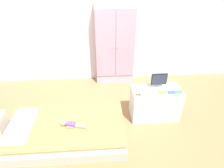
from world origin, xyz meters
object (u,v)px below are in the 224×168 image
(book_green, at_px, (179,92))
(rocking_horse_toy, at_px, (140,92))
(bed, at_px, (67,131))
(wardrobe, at_px, (115,45))
(book_blue, at_px, (171,92))
(doll, at_px, (68,124))
(tv_monitor, at_px, (159,80))
(tv_stand, at_px, (155,103))
(book_yellow, at_px, (162,93))

(book_green, bearing_deg, rocking_horse_toy, -177.12)
(bed, xyz_separation_m, rocking_horse_toy, (1.11, 0.29, 0.46))
(wardrobe, bearing_deg, book_blue, -60.11)
(bed, xyz_separation_m, doll, (0.03, -0.03, 0.17))
(doll, bearing_deg, bed, 139.43)
(bed, xyz_separation_m, wardrobe, (0.85, 1.68, 0.72))
(rocking_horse_toy, bearing_deg, book_green, 2.88)
(rocking_horse_toy, xyz_separation_m, book_blue, (0.51, 0.03, -0.05))
(doll, relative_size, book_blue, 3.48)
(bed, height_order, wardrobe, wardrobe)
(wardrobe, relative_size, book_green, 15.23)
(tv_monitor, xyz_separation_m, book_blue, (0.17, -0.16, -0.14))
(doll, relative_size, book_green, 3.49)
(wardrobe, height_order, tv_monitor, wardrobe)
(tv_monitor, bearing_deg, book_green, -29.30)
(book_blue, bearing_deg, wardrobe, 119.89)
(wardrobe, xyz_separation_m, rocking_horse_toy, (0.27, -1.39, -0.26))
(tv_stand, relative_size, book_blue, 7.18)
(tv_stand, bearing_deg, book_green, -15.82)
(rocking_horse_toy, relative_size, book_green, 1.10)
(doll, relative_size, wardrobe, 0.23)
(tv_stand, xyz_separation_m, book_yellow, (0.06, -0.09, 0.27))
(wardrobe, xyz_separation_m, book_yellow, (0.64, -1.36, -0.31))
(book_blue, bearing_deg, book_green, 0.00)
(tv_stand, relative_size, rocking_horse_toy, 6.52)
(book_yellow, bearing_deg, book_blue, 0.00)
(rocking_horse_toy, bearing_deg, book_blue, 3.58)
(bed, bearing_deg, book_green, 10.30)
(wardrobe, bearing_deg, book_green, -56.34)
(tv_monitor, bearing_deg, book_blue, -44.34)
(doll, bearing_deg, wardrobe, 64.35)
(bed, xyz_separation_m, book_yellow, (1.48, 0.32, 0.41))
(tv_stand, distance_m, book_blue, 0.35)
(doll, distance_m, book_yellow, 1.51)
(bed, relative_size, tv_monitor, 6.63)
(book_yellow, bearing_deg, rocking_horse_toy, -175.04)
(doll, distance_m, tv_monitor, 1.56)
(tv_stand, height_order, tv_monitor, tv_monitor)
(tv_monitor, relative_size, book_blue, 2.28)
(book_blue, bearing_deg, tv_monitor, 135.66)
(bed, xyz_separation_m, tv_monitor, (1.46, 0.48, 0.55))
(wardrobe, height_order, rocking_horse_toy, wardrobe)
(book_yellow, xyz_separation_m, book_blue, (0.14, 0.00, -0.00))
(tv_stand, height_order, book_green, book_green)
(book_blue, bearing_deg, book_yellow, 180.00)
(book_yellow, bearing_deg, tv_monitor, 97.94)
(bed, height_order, tv_stand, tv_stand)
(book_green, bearing_deg, book_yellow, 180.00)
(bed, height_order, book_yellow, book_yellow)
(book_yellow, height_order, book_green, book_yellow)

